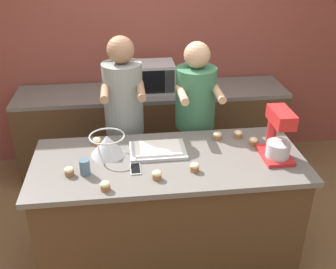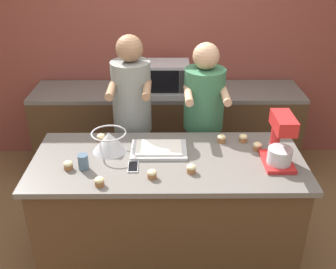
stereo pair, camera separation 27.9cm
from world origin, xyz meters
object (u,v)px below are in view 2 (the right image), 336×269
at_px(baking_tray, 159,149).
at_px(cupcake_3, 101,138).
at_px(mixing_bowl, 109,141).
at_px(cupcake_7, 191,169).
at_px(microwave_oven, 168,76).
at_px(cupcake_5, 257,146).
at_px(cell_phone, 133,167).
at_px(stand_mixer, 280,143).
at_px(person_right, 203,129).
at_px(cupcake_0, 68,165).
at_px(cupcake_4, 152,174).
at_px(cupcake_6, 99,182).
at_px(cupcake_1, 243,138).
at_px(cupcake_2, 222,138).
at_px(person_left, 133,125).
at_px(drinking_glass, 83,162).

xyz_separation_m(baking_tray, cupcake_3, (-0.45, 0.16, 0.01)).
xyz_separation_m(mixing_bowl, cupcake_7, (0.59, -0.30, -0.05)).
height_order(microwave_oven, cupcake_5, microwave_oven).
relative_size(microwave_oven, cupcake_5, 6.88).
bearing_deg(cell_phone, stand_mixer, 2.51).
distance_m(person_right, mixing_bowl, 0.92).
bearing_deg(person_right, cupcake_0, -142.47).
distance_m(cupcake_4, cupcake_5, 0.87).
bearing_deg(mixing_bowl, cupcake_6, -91.38).
bearing_deg(cupcake_6, cupcake_3, 97.21).
distance_m(stand_mixer, cupcake_5, 0.26).
bearing_deg(baking_tray, cupcake_6, -130.76).
distance_m(person_right, cell_phone, 0.94).
height_order(microwave_oven, cupcake_1, microwave_oven).
bearing_deg(cupcake_6, cupcake_0, 140.96).
xyz_separation_m(baking_tray, cupcake_2, (0.49, 0.14, 0.01)).
bearing_deg(person_left, mixing_bowl, -104.31).
bearing_deg(person_right, cupcake_3, -156.16).
bearing_deg(cupcake_0, stand_mixer, 2.42).
relative_size(microwave_oven, cupcake_0, 6.88).
bearing_deg(cell_phone, cupcake_4, -43.88).
relative_size(baking_tray, cupcake_3, 6.38).
distance_m(drinking_glass, cupcake_0, 0.11).
relative_size(cupcake_4, cupcake_7, 1.00).
xyz_separation_m(microwave_oven, cupcake_6, (-0.45, -1.73, -0.10)).
bearing_deg(cell_phone, person_right, 53.57).
bearing_deg(cupcake_1, stand_mixer, -60.40).
bearing_deg(cupcake_1, person_left, 156.80).
bearing_deg(cupcake_5, cupcake_4, -154.55).
relative_size(mixing_bowl, cupcake_3, 4.02).
xyz_separation_m(person_left, cupcake_5, (0.98, -0.51, 0.08)).
distance_m(baking_tray, cupcake_2, 0.51).
xyz_separation_m(person_right, cupcake_7, (-0.15, -0.82, 0.12)).
bearing_deg(cupcake_4, cupcake_3, 128.73).
relative_size(cupcake_3, cupcake_6, 1.00).
xyz_separation_m(microwave_oven, cupcake_3, (-0.53, -1.13, -0.10)).
distance_m(cupcake_2, cupcake_5, 0.28).
height_order(cupcake_2, cupcake_4, same).
relative_size(person_right, cupcake_1, 24.83).
relative_size(person_left, microwave_oven, 3.75).
relative_size(stand_mixer, cupcake_0, 5.82).
height_order(mixing_bowl, cupcake_5, mixing_bowl).
xyz_separation_m(baking_tray, microwave_oven, (0.07, 1.29, 0.11)).
height_order(cupcake_0, cupcake_4, same).
height_order(mixing_bowl, cupcake_4, mixing_bowl).
height_order(stand_mixer, mixing_bowl, stand_mixer).
bearing_deg(cupcake_5, cupcake_3, 173.15).
xyz_separation_m(cupcake_5, cupcake_6, (-1.12, -0.46, 0.00)).
bearing_deg(cupcake_7, mixing_bowl, 153.16).
bearing_deg(drinking_glass, cupcake_1, 18.12).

